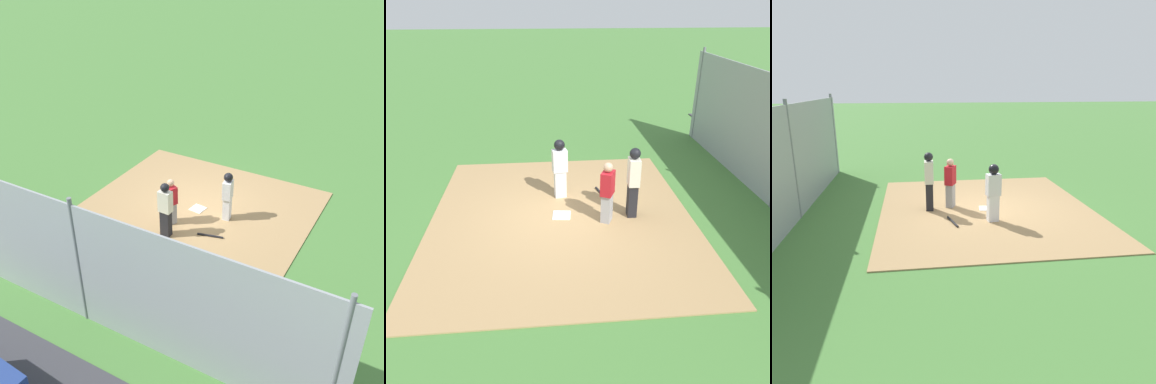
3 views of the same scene
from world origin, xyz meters
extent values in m
plane|color=#477A38|center=(0.00, 0.00, 0.00)|extent=(140.00, 140.00, 0.00)
cube|color=#A88456|center=(0.00, 0.00, 0.01)|extent=(7.20, 6.40, 0.03)
cube|color=white|center=(0.00, 0.00, 0.04)|extent=(0.49, 0.49, 0.02)
cube|color=#9E9EA3|center=(-0.35, -1.07, 0.39)|extent=(0.37, 0.33, 0.72)
cube|color=#B21923|center=(-0.35, -1.07, 1.04)|extent=(0.45, 0.40, 0.57)
sphere|color=tan|center=(-0.35, -1.07, 1.44)|extent=(0.23, 0.23, 0.23)
cube|color=black|center=(-0.13, -1.73, 0.45)|extent=(0.31, 0.23, 0.84)
cube|color=beige|center=(-0.13, -1.73, 1.21)|extent=(0.39, 0.27, 0.67)
sphere|color=black|center=(-0.13, -1.73, 1.67)|extent=(0.26, 0.26, 0.26)
cube|color=silver|center=(1.06, -0.03, 0.41)|extent=(0.26, 0.33, 0.75)
cube|color=silver|center=(1.06, -0.03, 1.08)|extent=(0.32, 0.42, 0.59)
sphere|color=tan|center=(1.06, -0.03, 1.49)|extent=(0.23, 0.23, 0.23)
sphere|color=black|center=(1.06, -0.03, 1.51)|extent=(0.28, 0.28, 0.28)
cylinder|color=black|center=(1.06, -1.16, 0.06)|extent=(0.79, 0.25, 0.06)
cube|color=#93999E|center=(0.00, -5.49, 1.60)|extent=(12.00, 0.05, 3.20)
cylinder|color=slate|center=(-5.70, -5.49, 1.68)|extent=(0.10, 0.10, 3.35)
cylinder|color=slate|center=(0.00, -5.49, 1.68)|extent=(0.10, 0.10, 3.35)
camera|label=1|loc=(6.12, -11.21, 8.21)|focal=43.13mm
camera|label=2|loc=(-8.34, 0.38, 4.86)|focal=36.03mm
camera|label=3|loc=(10.58, -2.14, 3.71)|focal=34.51mm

